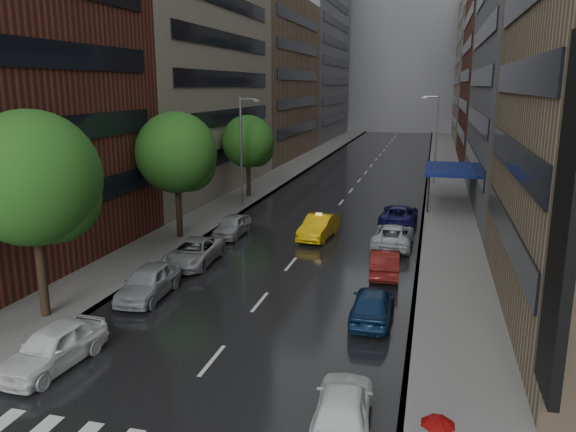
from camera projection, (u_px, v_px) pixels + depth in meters
The scene contains 16 objects.
ground at pixel (163, 421), 17.23m from camera, with size 220.00×220.00×0.00m, color gray.
road at pixel (364, 175), 64.36m from camera, with size 14.00×140.00×0.01m, color black.
sidewalk_left at pixel (288, 171), 66.54m from camera, with size 4.00×140.00×0.15m, color gray.
sidewalk_right at pixel (445, 178), 62.14m from camera, with size 4.00×140.00×0.15m, color gray.
buildings_left at pixel (260, 38), 72.67m from camera, with size 8.00×108.00×38.00m.
buildings_right at pixel (507, 40), 63.59m from camera, with size 8.05×109.10×36.00m.
building_far at pixel (404, 58), 124.82m from camera, with size 40.00×14.00×32.00m, color slate.
tree_near at pixel (32, 179), 23.42m from camera, with size 5.73×5.73×9.14m.
tree_mid at pixel (176, 153), 36.46m from camera, with size 5.30×5.30×8.44m.
tree_far at pixel (248, 142), 50.34m from camera, with size 4.70×4.70×7.49m.
taxi at pixel (319, 227), 37.65m from camera, with size 1.66×4.77×1.57m, color #E5AA0C.
parked_cars_left at pixel (169, 269), 29.19m from camera, with size 2.57×23.39×1.57m.
parked_cars_right at pixel (388, 253), 31.92m from camera, with size 2.68×30.94×1.52m.
street_lamp_left at pixel (242, 149), 46.28m from camera, with size 1.74×0.22×9.00m.
street_lamp_right at pixel (435, 138), 56.65m from camera, with size 1.74×0.22×9.00m.
awning at pixel (449, 169), 47.31m from camera, with size 4.00×8.00×3.12m.
Camera 1 is at (7.58, -13.89, 10.06)m, focal length 35.00 mm.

